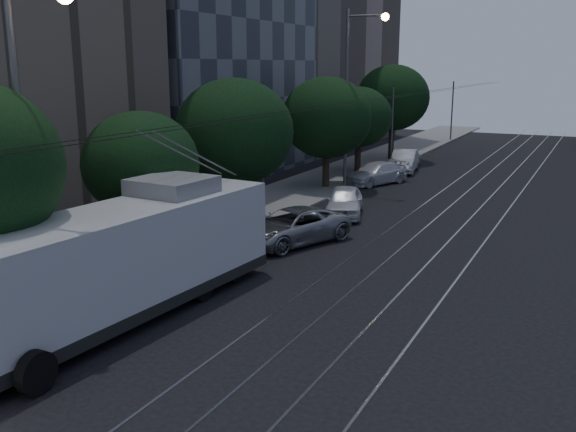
# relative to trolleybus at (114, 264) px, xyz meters

# --- Properties ---
(ground) EXTENTS (120.00, 120.00, 0.00)m
(ground) POSITION_rel_trolleybus_xyz_m (3.70, 2.17, -1.83)
(ground) COLOR black
(ground) RESTS_ON ground
(sidewalk) EXTENTS (5.00, 90.00, 0.15)m
(sidewalk) POSITION_rel_trolleybus_xyz_m (-3.80, 22.17, -1.75)
(sidewalk) COLOR gray
(sidewalk) RESTS_ON ground
(tram_rails) EXTENTS (4.52, 90.00, 0.02)m
(tram_rails) POSITION_rel_trolleybus_xyz_m (6.20, 22.17, -1.82)
(tram_rails) COLOR #9A9AA2
(tram_rails) RESTS_ON ground
(overhead_wires) EXTENTS (2.23, 90.00, 6.00)m
(overhead_wires) POSITION_rel_trolleybus_xyz_m (-1.27, 22.17, 1.64)
(overhead_wires) COLOR black
(overhead_wires) RESTS_ON ground
(trolleybus) EXTENTS (3.68, 13.32, 5.63)m
(trolleybus) POSITION_rel_trolleybus_xyz_m (0.00, 0.00, 0.00)
(trolleybus) COLOR silver
(trolleybus) RESTS_ON ground
(pickup_silver) EXTENTS (4.37, 6.01, 1.52)m
(pickup_silver) POSITION_rel_trolleybus_xyz_m (0.91, 10.17, -1.07)
(pickup_silver) COLOR #96979D
(pickup_silver) RESTS_ON ground
(car_white_a) EXTENTS (3.03, 4.73, 1.50)m
(car_white_a) POSITION_rel_trolleybus_xyz_m (1.00, 16.17, -1.07)
(car_white_a) COLOR white
(car_white_a) RESTS_ON ground
(car_white_b) EXTENTS (3.72, 5.16, 1.39)m
(car_white_b) POSITION_rel_trolleybus_xyz_m (-0.50, 25.52, -1.13)
(car_white_b) COLOR silver
(car_white_b) RESTS_ON ground
(car_white_c) EXTENTS (2.45, 4.98, 1.57)m
(car_white_c) POSITION_rel_trolleybus_xyz_m (-0.28, 31.17, -1.04)
(car_white_c) COLOR silver
(car_white_c) RESTS_ON ground
(car_white_d) EXTENTS (2.19, 3.92, 1.26)m
(car_white_d) POSITION_rel_trolleybus_xyz_m (-0.60, 33.69, -1.20)
(car_white_d) COLOR #B0AFB4
(car_white_d) RESTS_ON ground
(tree_1) EXTENTS (4.39, 4.39, 5.95)m
(tree_1) POSITION_rel_trolleybus_xyz_m (-2.80, 4.86, 2.14)
(tree_1) COLOR black
(tree_1) RESTS_ON ground
(tree_2) EXTENTS (5.54, 5.54, 7.04)m
(tree_2) POSITION_rel_trolleybus_xyz_m (-2.80, 11.65, 2.71)
(tree_2) COLOR black
(tree_2) RESTS_ON ground
(tree_3) EXTENTS (5.54, 5.54, 6.93)m
(tree_3) POSITION_rel_trolleybus_xyz_m (-2.80, 22.59, 2.60)
(tree_3) COLOR black
(tree_3) RESTS_ON ground
(tree_4) EXTENTS (4.69, 4.69, 6.13)m
(tree_4) POSITION_rel_trolleybus_xyz_m (-3.03, 28.89, 2.18)
(tree_4) COLOR black
(tree_4) RESTS_ON ground
(tree_5) EXTENTS (5.77, 5.77, 7.65)m
(tree_5) POSITION_rel_trolleybus_xyz_m (-2.80, 35.93, 3.22)
(tree_5) COLOR black
(tree_5) RESTS_ON ground
(streetlamp_near) EXTENTS (2.37, 0.44, 9.78)m
(streetlamp_near) POSITION_rel_trolleybus_xyz_m (-1.45, -1.35, 4.08)
(streetlamp_near) COLOR #5C5C5F
(streetlamp_near) RESTS_ON ground
(streetlamp_far) EXTENTS (2.59, 0.44, 10.79)m
(streetlamp_far) POSITION_rel_trolleybus_xyz_m (-1.07, 22.51, 4.63)
(streetlamp_far) COLOR #5C5C5F
(streetlamp_far) RESTS_ON ground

